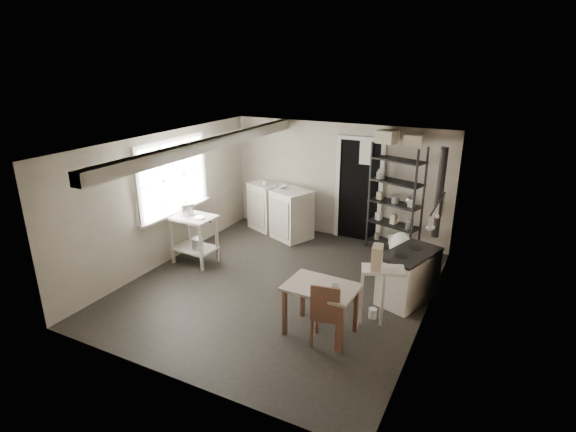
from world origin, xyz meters
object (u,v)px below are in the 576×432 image
at_px(stove, 409,273).
at_px(work_table, 321,307).
at_px(stockpot, 186,211).
at_px(chair, 327,309).
at_px(prep_table, 195,241).
at_px(base_cabinets, 280,212).
at_px(shelf_rack, 395,203).
at_px(flour_sack, 401,247).

distance_m(stove, work_table, 1.63).
bearing_deg(stockpot, work_table, -19.30).
distance_m(work_table, chair, 0.24).
height_order(prep_table, base_cabinets, base_cabinets).
distance_m(stockpot, work_table, 3.25).
xyz_separation_m(shelf_rack, work_table, (-0.15, -3.11, -0.57)).
distance_m(base_cabinets, work_table, 3.69).
bearing_deg(chair, shelf_rack, 79.04).
relative_size(shelf_rack, chair, 2.31).
bearing_deg(shelf_rack, work_table, -75.47).
bearing_deg(shelf_rack, chair, -72.66).
distance_m(work_table, flour_sack, 2.85).
bearing_deg(prep_table, work_table, -19.60).
bearing_deg(stove, prep_table, -155.86).
distance_m(prep_table, chair, 3.23).
height_order(shelf_rack, stove, shelf_rack).
bearing_deg(stockpot, stove, 5.14).
xyz_separation_m(prep_table, chair, (3.01, -1.17, 0.08)).
distance_m(stockpot, shelf_rack, 3.78).
bearing_deg(work_table, prep_table, 160.40).
distance_m(shelf_rack, stove, 1.91).
xyz_separation_m(base_cabinets, work_table, (2.18, -2.98, -0.08)).
distance_m(shelf_rack, flour_sack, 0.80).
relative_size(stockpot, chair, 0.32).
bearing_deg(chair, work_table, 124.22).
xyz_separation_m(stockpot, shelf_rack, (3.17, 2.05, 0.01)).
relative_size(shelf_rack, flour_sack, 3.98).
relative_size(base_cabinets, shelf_rack, 0.75).
xyz_separation_m(prep_table, work_table, (2.85, -1.02, -0.02)).
distance_m(base_cabinets, flour_sack, 2.58).
bearing_deg(flour_sack, work_table, -97.79).
height_order(prep_table, chair, chair).
xyz_separation_m(stockpot, flour_sack, (3.40, 1.76, -0.70)).
relative_size(stove, chair, 1.13).
bearing_deg(chair, stockpot, 148.11).
relative_size(stove, flour_sack, 1.94).
bearing_deg(chair, prep_table, 147.75).
distance_m(shelf_rack, chair, 3.30).
distance_m(stove, chair, 1.70).
xyz_separation_m(stove, work_table, (-0.83, -1.40, -0.06)).
xyz_separation_m(base_cabinets, shelf_rack, (2.33, 0.13, 0.49)).
height_order(base_cabinets, chair, base_cabinets).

